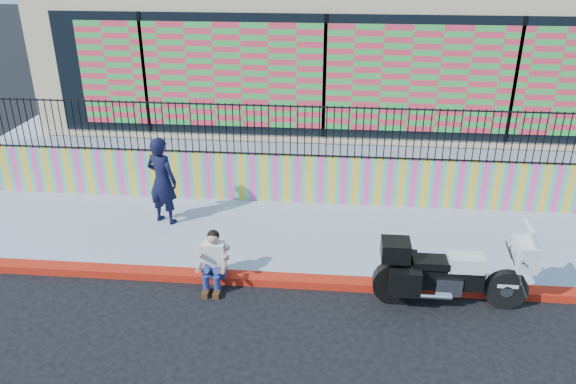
# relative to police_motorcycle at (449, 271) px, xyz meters

# --- Properties ---
(ground) EXTENTS (90.00, 90.00, 0.00)m
(ground) POSITION_rel_police_motorcycle_xyz_m (-2.30, 0.35, -0.66)
(ground) COLOR black
(ground) RESTS_ON ground
(red_curb) EXTENTS (16.00, 0.30, 0.15)m
(red_curb) POSITION_rel_police_motorcycle_xyz_m (-2.30, 0.35, -0.59)
(red_curb) COLOR #A41B0B
(red_curb) RESTS_ON ground
(sidewalk) EXTENTS (16.00, 3.00, 0.15)m
(sidewalk) POSITION_rel_police_motorcycle_xyz_m (-2.30, 2.00, -0.59)
(sidewalk) COLOR #97A1B6
(sidewalk) RESTS_ON ground
(mural_wall) EXTENTS (16.00, 0.20, 1.10)m
(mural_wall) POSITION_rel_police_motorcycle_xyz_m (-2.30, 3.60, 0.04)
(mural_wall) COLOR #FF439D
(mural_wall) RESTS_ON sidewalk
(metal_fence) EXTENTS (15.80, 0.04, 1.20)m
(metal_fence) POSITION_rel_police_motorcycle_xyz_m (-2.30, 3.60, 1.19)
(metal_fence) COLOR black
(metal_fence) RESTS_ON mural_wall
(elevated_platform) EXTENTS (16.00, 10.00, 1.25)m
(elevated_platform) POSITION_rel_police_motorcycle_xyz_m (-2.30, 8.70, -0.04)
(elevated_platform) COLOR #97A1B6
(elevated_platform) RESTS_ON ground
(storefront_building) EXTENTS (14.00, 8.06, 4.00)m
(storefront_building) POSITION_rel_police_motorcycle_xyz_m (-2.30, 8.48, 2.59)
(storefront_building) COLOR #C9B486
(storefront_building) RESTS_ON elevated_platform
(police_motorcycle) EXTENTS (2.54, 0.84, 1.58)m
(police_motorcycle) POSITION_rel_police_motorcycle_xyz_m (0.00, 0.00, 0.00)
(police_motorcycle) COLOR black
(police_motorcycle) RESTS_ON ground
(police_officer) EXTENTS (0.81, 0.67, 1.91)m
(police_officer) POSITION_rel_police_motorcycle_xyz_m (-5.59, 2.30, 0.44)
(police_officer) COLOR black
(police_officer) RESTS_ON sidewalk
(seated_man) EXTENTS (0.54, 0.71, 1.06)m
(seated_man) POSITION_rel_police_motorcycle_xyz_m (-4.06, 0.12, -0.21)
(seated_man) COLOR navy
(seated_man) RESTS_ON ground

